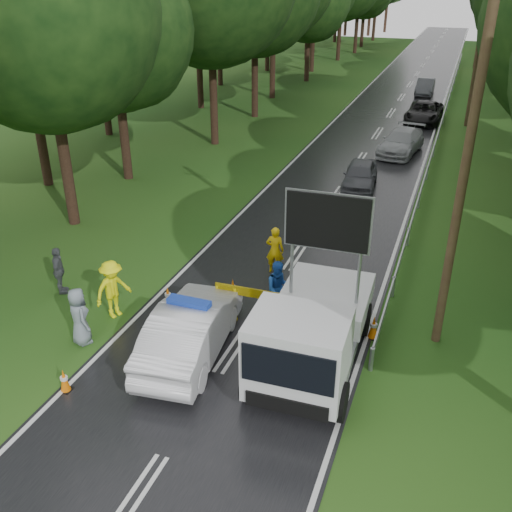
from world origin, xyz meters
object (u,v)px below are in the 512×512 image
at_px(queue_car_second, 401,142).
at_px(officer, 275,250).
at_px(work_truck, 311,331).
at_px(queue_car_fourth, 425,87).
at_px(barrier, 262,299).
at_px(queue_car_third, 424,112).
at_px(civilian, 279,288).
at_px(queue_car_first, 360,175).
at_px(police_sedan, 191,330).

bearing_deg(queue_car_second, officer, -90.13).
relative_size(work_truck, queue_car_fourth, 1.44).
height_order(barrier, queue_car_third, queue_car_third).
distance_m(officer, queue_car_fourth, 33.62).
height_order(queue_car_second, queue_car_third, queue_car_third).
bearing_deg(civilian, queue_car_first, 56.31).
height_order(police_sedan, civilian, civilian).
bearing_deg(police_sedan, barrier, -131.34).
distance_m(police_sedan, queue_car_first, 14.68).
bearing_deg(police_sedan, queue_car_fourth, -100.44).
bearing_deg(barrier, queue_car_second, 83.90).
bearing_deg(work_truck, civilian, 122.87).
height_order(police_sedan, queue_car_fourth, police_sedan).
xyz_separation_m(work_truck, queue_car_third, (0.25, 28.56, -0.51)).
height_order(work_truck, civilian, work_truck).
height_order(queue_car_first, queue_car_third, queue_car_third).
distance_m(civilian, queue_car_second, 18.37).
distance_m(work_truck, queue_car_first, 14.21).
bearing_deg(queue_car_third, work_truck, -88.91).
distance_m(civilian, queue_car_first, 11.84).
xyz_separation_m(work_truck, barrier, (-1.83, 1.50, -0.28)).
relative_size(barrier, civilian, 1.65).
bearing_deg(barrier, police_sedan, -126.22).
height_order(queue_car_first, queue_car_second, queue_car_second).
bearing_deg(queue_car_third, barrier, -92.80).
height_order(queue_car_second, queue_car_fourth, queue_car_second).
bearing_deg(officer, queue_car_first, -103.93).
xyz_separation_m(police_sedan, queue_car_third, (3.42, 29.00, -0.11)).
xyz_separation_m(queue_car_first, queue_car_fourth, (0.82, 24.18, -0.01)).
height_order(police_sedan, work_truck, work_truck).
height_order(barrier, officer, officer).
height_order(civilian, queue_car_third, civilian).
xyz_separation_m(barrier, queue_car_first, (0.46, 12.63, -0.26)).
bearing_deg(civilian, barrier, -139.87).
relative_size(civilian, queue_car_second, 0.38).
distance_m(police_sedan, work_truck, 3.23).
xyz_separation_m(work_truck, civilian, (-1.58, 2.30, -0.31)).
height_order(police_sedan, queue_car_third, police_sedan).
xyz_separation_m(civilian, queue_car_third, (1.83, 26.27, -0.21)).
distance_m(work_truck, queue_car_fourth, 38.31).
relative_size(queue_car_third, queue_car_fourth, 1.25).
relative_size(police_sedan, queue_car_third, 1.01).
relative_size(officer, queue_car_third, 0.35).
xyz_separation_m(police_sedan, civilian, (1.59, 2.73, 0.09)).
height_order(civilian, queue_car_second, civilian).
relative_size(officer, queue_car_second, 0.37).
bearing_deg(barrier, officer, 100.52).
distance_m(barrier, queue_car_third, 27.14).
height_order(barrier, queue_car_fourth, queue_car_fourth).
distance_m(police_sedan, queue_car_fourth, 38.83).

